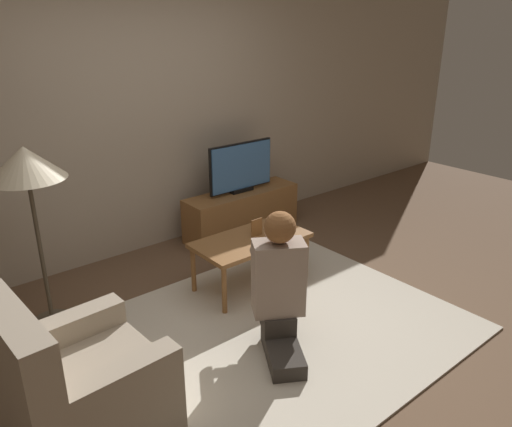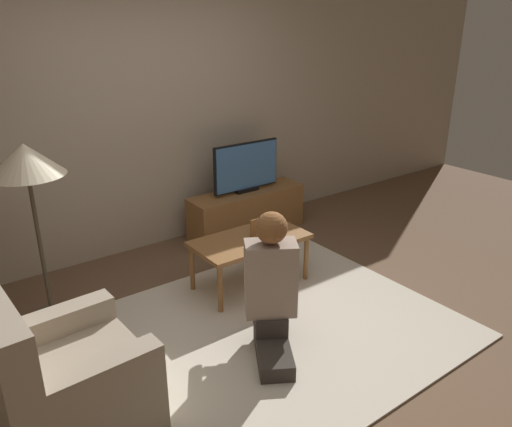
{
  "view_description": "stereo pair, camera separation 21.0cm",
  "coord_description": "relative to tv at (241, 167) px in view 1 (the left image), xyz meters",
  "views": [
    {
      "loc": [
        -2.05,
        -2.28,
        2.13
      ],
      "look_at": [
        0.44,
        0.72,
        0.6
      ],
      "focal_mm": 35.0,
      "sensor_mm": 36.0,
      "label": 1
    },
    {
      "loc": [
        -1.89,
        -2.41,
        2.13
      ],
      "look_at": [
        0.44,
        0.72,
        0.6
      ],
      "focal_mm": 35.0,
      "sensor_mm": 36.0,
      "label": 2
    }
  ],
  "objects": [
    {
      "name": "person_kneeling",
      "position": [
        -1.02,
        -1.71,
        -0.22
      ],
      "size": [
        0.64,
        0.84,
        0.98
      ],
      "rotation": [
        0.0,
        0.0,
        2.6
      ],
      "color": "#332D28",
      "rests_on": "rug"
    },
    {
      "name": "armchair",
      "position": [
        -2.37,
        -1.65,
        -0.42
      ],
      "size": [
        0.78,
        0.77,
        0.9
      ],
      "rotation": [
        0.0,
        0.0,
        1.62
      ],
      "color": "gray",
      "rests_on": "ground_plane"
    },
    {
      "name": "coffee_table",
      "position": [
        -0.64,
        -0.94,
        -0.33
      ],
      "size": [
        0.95,
        0.51,
        0.44
      ],
      "color": "brown",
      "rests_on": "ground_plane"
    },
    {
      "name": "ground_plane",
      "position": [
        -0.94,
        -1.56,
        -0.72
      ],
      "size": [
        10.0,
        10.0,
        0.0
      ],
      "primitive_type": "plane",
      "color": "brown"
    },
    {
      "name": "picture_frame",
      "position": [
        -0.57,
        -0.93,
        -0.21
      ],
      "size": [
        0.11,
        0.01,
        0.15
      ],
      "color": "brown",
      "rests_on": "coffee_table"
    },
    {
      "name": "rug",
      "position": [
        -0.94,
        -1.56,
        -0.72
      ],
      "size": [
        2.65,
        2.11,
        0.02
      ],
      "color": "beige",
      "rests_on": "ground_plane"
    },
    {
      "name": "floor_lamp",
      "position": [
        -2.13,
        -0.42,
        0.46
      ],
      "size": [
        0.51,
        0.51,
        1.35
      ],
      "color": "#4C4233",
      "rests_on": "ground_plane"
    },
    {
      "name": "wall_back",
      "position": [
        -0.94,
        0.37,
        0.58
      ],
      "size": [
        10.0,
        0.06,
        2.6
      ],
      "color": "tan",
      "rests_on": "ground_plane"
    },
    {
      "name": "tv_stand",
      "position": [
        0.0,
        -0.0,
        -0.49
      ],
      "size": [
        1.26,
        0.36,
        0.46
      ],
      "color": "brown",
      "rests_on": "ground_plane"
    },
    {
      "name": "tv",
      "position": [
        0.0,
        0.0,
        0.0
      ],
      "size": [
        0.76,
        0.08,
        0.51
      ],
      "color": "black",
      "rests_on": "tv_stand"
    }
  ]
}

